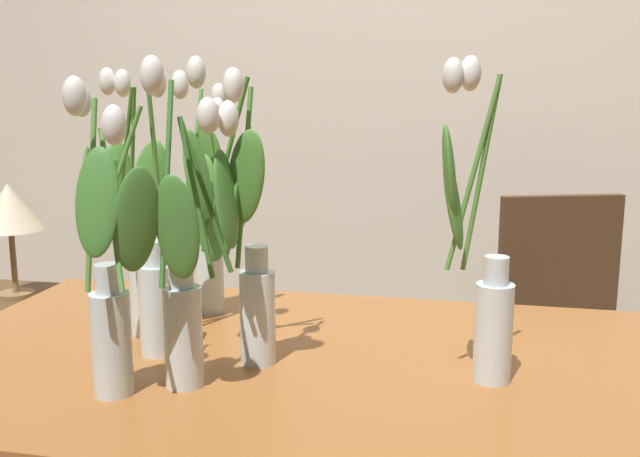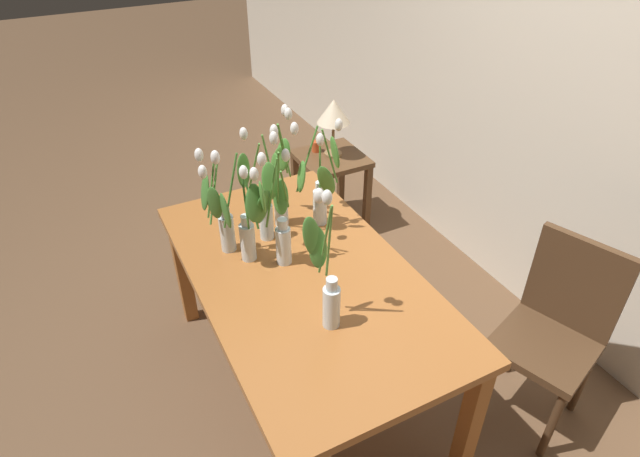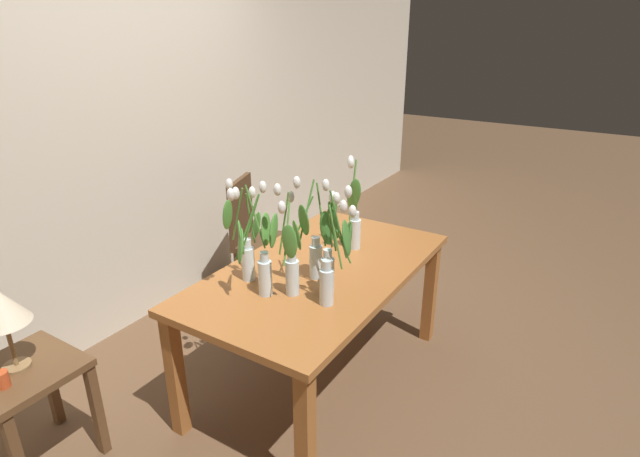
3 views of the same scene
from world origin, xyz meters
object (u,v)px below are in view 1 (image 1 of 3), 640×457
tulip_vase_1 (134,248)px  side_table (19,331)px  table_lamp (9,210)px  dining_table (316,402)px  tulip_vase_5 (145,261)px  tulip_vase_2 (194,274)px  tulip_vase_6 (240,254)px  tulip_vase_0 (111,295)px  tulip_vase_4 (481,276)px  dining_chair (570,328)px  tulip_vase_3 (211,227)px

tulip_vase_1 → side_table: size_ratio=1.03×
side_table → table_lamp: 0.42m
dining_table → tulip_vase_5: bearing=-174.2°
tulip_vase_2 → dining_table: bearing=45.4°
table_lamp → tulip_vase_1: bearing=-41.5°
tulip_vase_1 → tulip_vase_6: (0.29, -0.14, 0.03)m
tulip_vase_0 → side_table: (-0.95, 1.06, -0.49)m
tulip_vase_2 → tulip_vase_4: 0.50m
dining_chair → tulip_vase_0: bearing=-126.5°
tulip_vase_6 → side_table: tulip_vase_6 is taller
dining_chair → side_table: (-1.84, -0.15, -0.09)m
dining_table → tulip_vase_5: (-0.33, -0.03, 0.28)m
tulip_vase_3 → tulip_vase_6: size_ratio=0.96×
tulip_vase_2 → tulip_vase_6: bearing=73.1°
tulip_vase_0 → tulip_vase_1: 0.37m
tulip_vase_4 → dining_table: bearing=171.8°
tulip_vase_3 → side_table: (-0.93, 0.57, -0.51)m
dining_table → side_table: (-1.23, 0.80, -0.22)m
tulip_vase_0 → tulip_vase_4: tulip_vase_4 is taller
side_table → table_lamp: (-0.01, 0.02, 0.42)m
tulip_vase_2 → tulip_vase_6: 0.14m
tulip_vase_4 → dining_chair: size_ratio=0.62×
dining_chair → side_table: bearing=-175.3°
tulip_vase_0 → tulip_vase_4: bearing=19.5°
table_lamp → dining_chair: bearing=4.0°
tulip_vase_4 → tulip_vase_5: bearing=179.1°
dining_chair → side_table: dining_chair is taller
tulip_vase_4 → table_lamp: size_ratio=1.44×
tulip_vase_3 → dining_chair: 1.23m
tulip_vase_3 → tulip_vase_0: bearing=-88.6°
dining_table → tulip_vase_1: 0.51m
tulip_vase_0 → tulip_vase_3: (-0.01, 0.49, 0.02)m
tulip_vase_1 → tulip_vase_5: tulip_vase_1 is taller
table_lamp → tulip_vase_0: bearing=-48.4°
tulip_vase_2 → tulip_vase_4: size_ratio=0.99×
dining_table → side_table: bearing=146.9°
tulip_vase_1 → dining_chair: (1.03, 0.86, -0.40)m
tulip_vase_2 → dining_chair: bearing=55.3°
dining_table → dining_chair: (0.61, 0.95, -0.12)m
tulip_vase_4 → side_table: (-1.54, 0.85, -0.50)m
side_table → dining_chair: bearing=4.7°
tulip_vase_2 → dining_chair: (0.78, 1.13, -0.42)m
tulip_vase_0 → tulip_vase_4: 0.63m
dining_table → side_table: dining_table is taller
tulip_vase_0 → tulip_vase_3: tulip_vase_3 is taller
tulip_vase_3 → dining_chair: (0.91, 0.72, -0.42)m
dining_table → side_table: size_ratio=2.91×
tulip_vase_3 → tulip_vase_4: tulip_vase_4 is taller
tulip_vase_2 → table_lamp: 1.47m
tulip_vase_2 → dining_chair: size_ratio=0.61×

